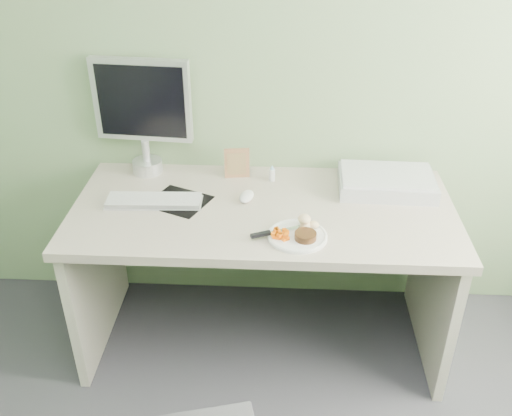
# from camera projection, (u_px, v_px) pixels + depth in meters

# --- Properties ---
(wall_back) EXTENTS (3.50, 0.00, 3.50)m
(wall_back) POSITION_uv_depth(u_px,v_px,m) (268.00, 34.00, 2.38)
(wall_back) COLOR gray
(wall_back) RESTS_ON floor
(desk) EXTENTS (1.60, 0.75, 0.73)m
(desk) POSITION_uv_depth(u_px,v_px,m) (263.00, 243.00, 2.47)
(desk) COLOR #B3A595
(desk) RESTS_ON floor
(plate) EXTENTS (0.23, 0.23, 0.01)m
(plate) POSITION_uv_depth(u_px,v_px,m) (297.00, 236.00, 2.18)
(plate) COLOR white
(plate) RESTS_ON desk
(steak) EXTENTS (0.10, 0.10, 0.03)m
(steak) POSITION_uv_depth(u_px,v_px,m) (306.00, 236.00, 2.15)
(steak) COLOR black
(steak) RESTS_ON plate
(potato_pile) EXTENTS (0.10, 0.07, 0.05)m
(potato_pile) POSITION_uv_depth(u_px,v_px,m) (305.00, 222.00, 2.21)
(potato_pile) COLOR tan
(potato_pile) RESTS_ON plate
(carrot_heap) EXTENTS (0.07, 0.07, 0.04)m
(carrot_heap) POSITION_uv_depth(u_px,v_px,m) (281.00, 233.00, 2.16)
(carrot_heap) COLOR #F05D05
(carrot_heap) RESTS_ON plate
(steak_knife) EXTENTS (0.19, 0.10, 0.01)m
(steak_knife) POSITION_uv_depth(u_px,v_px,m) (269.00, 233.00, 2.17)
(steak_knife) COLOR silver
(steak_knife) RESTS_ON plate
(mousepad) EXTENTS (0.29, 0.28, 0.00)m
(mousepad) POSITION_uv_depth(u_px,v_px,m) (179.00, 201.00, 2.42)
(mousepad) COLOR black
(mousepad) RESTS_ON desk
(keyboard) EXTENTS (0.40, 0.13, 0.02)m
(keyboard) POSITION_uv_depth(u_px,v_px,m) (154.00, 200.00, 2.40)
(keyboard) COLOR white
(keyboard) RESTS_ON desk
(computer_mouse) EXTENTS (0.08, 0.11, 0.04)m
(computer_mouse) POSITION_uv_depth(u_px,v_px,m) (247.00, 196.00, 2.42)
(computer_mouse) COLOR white
(computer_mouse) RESTS_ON desk
(photo_frame) EXTENTS (0.11, 0.03, 0.14)m
(photo_frame) POSITION_uv_depth(u_px,v_px,m) (237.00, 163.00, 2.57)
(photo_frame) COLOR #926344
(photo_frame) RESTS_ON desk
(eyedrop_bottle) EXTENTS (0.03, 0.03, 0.08)m
(eyedrop_bottle) POSITION_uv_depth(u_px,v_px,m) (272.00, 174.00, 2.56)
(eyedrop_bottle) COLOR white
(eyedrop_bottle) RESTS_ON desk
(scanner) EXTENTS (0.42, 0.29, 0.06)m
(scanner) POSITION_uv_depth(u_px,v_px,m) (386.00, 183.00, 2.50)
(scanner) COLOR #ACAFB3
(scanner) RESTS_ON desk
(monitor) EXTENTS (0.44, 0.14, 0.53)m
(monitor) POSITION_uv_depth(u_px,v_px,m) (143.00, 110.00, 2.52)
(monitor) COLOR silver
(monitor) RESTS_ON desk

